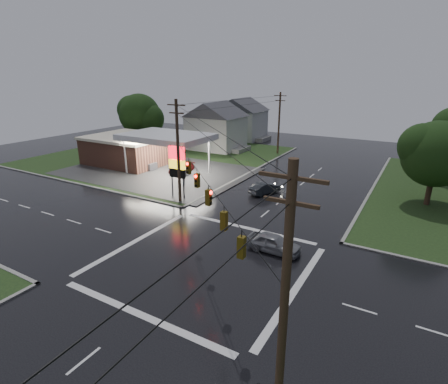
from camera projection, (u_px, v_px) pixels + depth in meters
The scene contains 15 objects.
ground at pixel (206, 262), 26.17m from camera, with size 120.00×120.00×0.00m, color black.
grass_nw at pixel (161, 156), 59.81m from camera, with size 36.00×36.00×0.08m, color #1D3015.
gas_station at pixel (135, 148), 53.69m from camera, with size 26.20×18.00×5.60m.
pylon_sign at pixel (177, 163), 38.47m from camera, with size 2.00×0.35×6.00m.
utility_pole_nw at pixel (178, 151), 36.63m from camera, with size 2.20×0.32×11.00m.
utility_pole_se at pixel (284, 308), 12.03m from camera, with size 2.20×0.32×11.00m.
utility_pole_n at pixel (279, 122), 60.05m from camera, with size 2.20×0.32×10.50m.
traffic_signals at pixel (204, 179), 24.06m from camera, with size 26.87×26.87×1.47m.
house_near at pixel (216, 125), 64.20m from camera, with size 11.05×8.48×8.60m.
house_far at pixel (241, 118), 74.50m from camera, with size 11.05×8.48×8.60m.
tree_nw_behind at pixel (140, 115), 64.84m from camera, with size 8.93×7.60×10.00m.
tree_ne_near at pixel (438, 154), 35.68m from camera, with size 7.99×6.80×8.98m.
car_north at pixel (265, 188), 40.91m from camera, with size 1.41×4.06×1.34m, color #23272B.
car_crossing at pixel (274, 243), 27.48m from camera, with size 1.73×4.30×1.46m, color gray.
car_pump at pixel (181, 168), 49.91m from camera, with size 1.68×4.13×1.20m, color #5F1615.
Camera 1 is at (12.79, -19.29, 13.37)m, focal length 28.00 mm.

